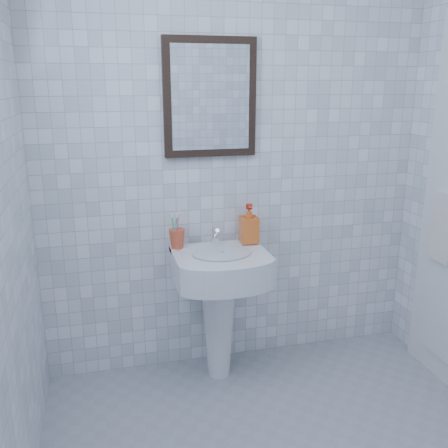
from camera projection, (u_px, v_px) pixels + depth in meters
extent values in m
cube|color=white|center=(236.00, 153.00, 2.78)|extent=(2.20, 0.02, 2.50)
cone|color=white|center=(219.00, 325.00, 2.81)|extent=(0.20, 0.20, 0.62)
cube|color=white|center=(220.00, 266.00, 2.67)|extent=(0.50, 0.36, 0.15)
cube|color=white|center=(215.00, 246.00, 2.78)|extent=(0.50, 0.09, 0.03)
cylinder|color=silver|center=(222.00, 253.00, 2.62)|extent=(0.31, 0.31, 0.01)
cylinder|color=white|center=(215.00, 241.00, 2.75)|extent=(0.04, 0.04, 0.04)
cylinder|color=white|center=(216.00, 233.00, 2.72)|extent=(0.02, 0.08, 0.07)
cylinder|color=white|center=(215.00, 234.00, 2.76)|extent=(0.03, 0.04, 0.08)
imported|color=#DE5615|center=(249.00, 224.00, 2.78)|extent=(0.10, 0.10, 0.22)
cube|color=black|center=(210.00, 98.00, 2.64)|extent=(0.50, 0.04, 0.62)
cube|color=white|center=(211.00, 98.00, 2.62)|extent=(0.42, 0.00, 0.54)
cube|color=white|center=(444.00, 228.00, 2.70)|extent=(0.03, 0.16, 0.38)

